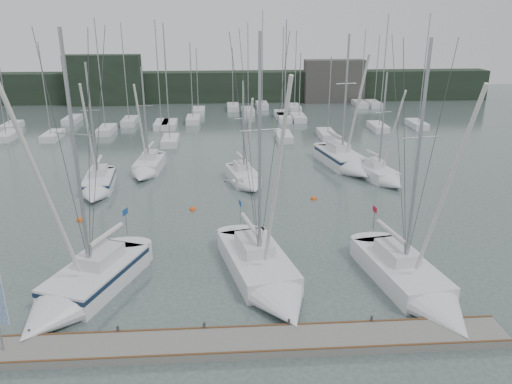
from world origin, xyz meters
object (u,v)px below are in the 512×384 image
(sailboat_mid_b, at_px, (147,169))
(buoy_a, at_px, (193,210))
(sailboat_near_left, at_px, (77,292))
(sailboat_mid_e, at_px, (383,177))
(buoy_b, at_px, (314,199))
(buoy_c, at_px, (81,221))
(sailboat_near_right, at_px, (419,290))
(sailboat_mid_c, at_px, (246,180))
(sailboat_mid_a, at_px, (97,187))
(sailboat_near_center, at_px, (269,281))
(sailboat_mid_d, at_px, (347,162))

(sailboat_mid_b, height_order, buoy_a, sailboat_mid_b)
(sailboat_near_left, xyz_separation_m, sailboat_mid_e, (22.11, 18.27, -0.12))
(buoy_b, bearing_deg, buoy_c, -169.69)
(sailboat_near_right, bearing_deg, buoy_a, 123.23)
(sailboat_mid_c, bearing_deg, sailboat_mid_a, 171.21)
(sailboat_near_center, xyz_separation_m, buoy_c, (-12.87, 10.58, -0.54))
(sailboat_near_center, bearing_deg, sailboat_mid_a, 115.20)
(sailboat_near_left, xyz_separation_m, buoy_b, (15.12, 14.42, -0.63))
(buoy_a, bearing_deg, sailboat_mid_d, 33.90)
(sailboat_mid_e, bearing_deg, sailboat_near_right, -116.25)
(buoy_c, bearing_deg, sailboat_near_left, -76.19)
(sailboat_mid_c, distance_m, sailboat_mid_d, 10.88)
(sailboat_mid_a, relative_size, buoy_c, 20.21)
(sailboat_near_left, distance_m, sailboat_mid_c, 20.63)
(sailboat_mid_d, bearing_deg, sailboat_mid_b, 169.30)
(sailboat_near_left, bearing_deg, buoy_a, 88.55)
(buoy_b, bearing_deg, sailboat_mid_b, 152.00)
(sailboat_mid_c, distance_m, buoy_b, 6.52)
(buoy_b, bearing_deg, sailboat_near_right, -79.27)
(sailboat_near_center, distance_m, sailboat_mid_c, 17.56)
(sailboat_near_left, bearing_deg, sailboat_mid_d, 69.95)
(sailboat_mid_c, height_order, buoy_a, sailboat_mid_c)
(sailboat_mid_e, height_order, buoy_c, sailboat_mid_e)
(sailboat_mid_e, bearing_deg, sailboat_near_center, -138.32)
(sailboat_near_right, distance_m, sailboat_mid_d, 23.39)
(sailboat_near_right, xyz_separation_m, sailboat_mid_a, (-20.86, 18.08, 0.01))
(sailboat_mid_e, bearing_deg, sailboat_mid_a, 168.26)
(sailboat_mid_a, bearing_deg, sailboat_mid_b, 50.17)
(sailboat_near_left, relative_size, sailboat_mid_a, 1.30)
(sailboat_near_center, height_order, sailboat_mid_b, sailboat_near_center)
(sailboat_mid_a, bearing_deg, sailboat_mid_e, -2.61)
(sailboat_near_left, height_order, buoy_c, sailboat_near_left)
(sailboat_near_left, xyz_separation_m, sailboat_near_right, (18.02, -0.88, -0.08))
(sailboat_mid_a, bearing_deg, buoy_b, -13.87)
(buoy_c, bearing_deg, sailboat_mid_a, 90.93)
(sailboat_near_left, relative_size, sailboat_mid_c, 1.53)
(buoy_a, bearing_deg, buoy_b, 9.70)
(sailboat_mid_a, bearing_deg, buoy_c, -94.12)
(sailboat_mid_e, bearing_deg, buoy_b, -165.35)
(sailboat_mid_b, xyz_separation_m, buoy_b, (14.53, -7.73, -0.52))
(sailboat_mid_b, relative_size, buoy_c, 18.59)
(sailboat_near_center, xyz_separation_m, sailboat_mid_a, (-12.97, 16.61, 0.02))
(buoy_a, height_order, buoy_c, buoy_c)
(sailboat_mid_b, relative_size, sailboat_mid_e, 1.02)
(sailboat_mid_b, relative_size, sailboat_mid_c, 1.08)
(sailboat_mid_d, height_order, buoy_b, sailboat_mid_d)
(sailboat_near_left, xyz_separation_m, buoy_c, (-2.74, 11.17, -0.63))
(sailboat_mid_c, relative_size, buoy_a, 18.34)
(sailboat_mid_a, bearing_deg, sailboat_near_left, -85.67)
(sailboat_near_center, relative_size, buoy_b, 28.96)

